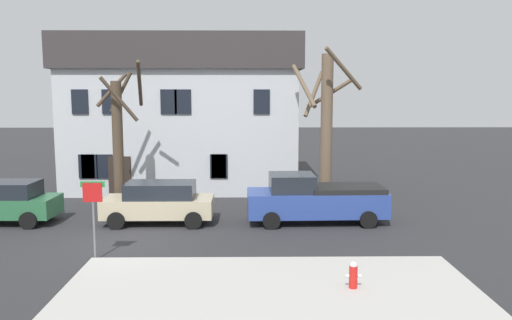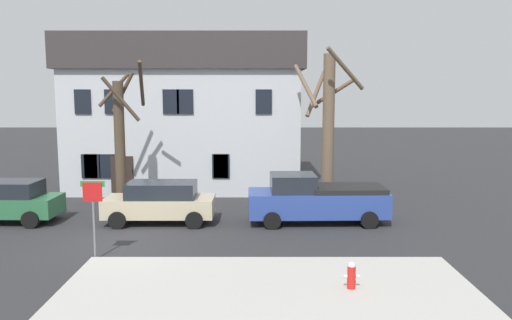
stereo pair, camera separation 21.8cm
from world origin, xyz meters
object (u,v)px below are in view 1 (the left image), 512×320
Objects in this scene: tree_bare_mid at (326,124)px; building_main at (185,112)px; tree_bare_near at (119,139)px; pickup_truck_blue at (315,199)px; car_beige_wagon at (159,202)px; bicycle_leaning at (9,206)px; fire_hydrant at (353,274)px; car_green_wagon at (1,202)px; street_sign_pole at (93,205)px.

building_main is at bearing 144.85° from tree_bare_mid.
building_main is 6.77m from tree_bare_near.
car_beige_wagon is at bearing -179.40° from pickup_truck_blue.
pickup_truck_blue reaches higher than bicycle_leaning.
tree_bare_near reaches higher than fire_hydrant.
building_main reaches higher than car_green_wagon.
building_main reaches higher than pickup_truck_blue.
pickup_truck_blue is (6.29, 0.07, 0.09)m from car_beige_wagon.
tree_bare_near reaches higher than car_beige_wagon.
street_sign_pole is at bearing -148.13° from pickup_truck_blue.
car_beige_wagon is (6.38, -0.11, -0.01)m from car_green_wagon.
fire_hydrant is at bearing -89.37° from pickup_truck_blue.
building_main is 7.25× the size of bicycle_leaning.
building_main is 10.87m from pickup_truck_blue.
building_main reaches higher than tree_bare_mid.
street_sign_pole is (-8.38, -7.93, -2.05)m from tree_bare_mid.
bicycle_leaning is at bearing 105.70° from car_green_wagon.
tree_bare_mid is 1.65× the size of car_beige_wagon.
tree_bare_near is at bearing 3.00° from bicycle_leaning.
fire_hydrant is at bearing -48.86° from car_beige_wagon.
fire_hydrant is (-0.79, -10.62, -3.32)m from tree_bare_mid.
pickup_truck_blue is (6.26, -8.28, -3.21)m from building_main.
tree_bare_mid reaches higher than tree_bare_near.
tree_bare_near is 5.61m from bicycle_leaning.
building_main is 10.28m from bicycle_leaning.
tree_bare_near is 6.78m from street_sign_pole.
fire_hydrant is 8.16m from street_sign_pole.
street_sign_pole is 1.45× the size of bicycle_leaning.
car_green_wagon is at bearing -127.87° from building_main.
fire_hydrant is at bearing -19.51° from street_sign_pole.
building_main is 8.73m from tree_bare_mid.
street_sign_pole is (-7.59, 2.69, 1.28)m from fire_hydrant.
pickup_truck_blue is at bearing -12.82° from tree_bare_near.
car_green_wagon is at bearing -157.00° from tree_bare_near.
tree_bare_mid is 8.43m from car_beige_wagon.
building_main is 13.23m from street_sign_pole.
car_green_wagon is 2.58× the size of bicycle_leaning.
tree_bare_mid is (7.13, -5.02, -0.36)m from building_main.
car_green_wagon reaches higher than car_beige_wagon.
pickup_truck_blue is at bearing -104.91° from tree_bare_mid.
tree_bare_mid reaches higher than fire_hydrant.
car_beige_wagon is at bearing 75.14° from street_sign_pole.
car_green_wagon is 6.15× the size of fire_hydrant.
car_green_wagon is at bearing -166.62° from tree_bare_mid.
tree_bare_mid is at bearing 6.61° from bicycle_leaning.
street_sign_pole reaches higher than car_green_wagon.
tree_bare_mid is at bearing 85.76° from fire_hydrant.
bicycle_leaning is at bearing 145.70° from fire_hydrant.
car_green_wagon is at bearing 179.81° from pickup_truck_blue.
tree_bare_near is 9.04× the size of fire_hydrant.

